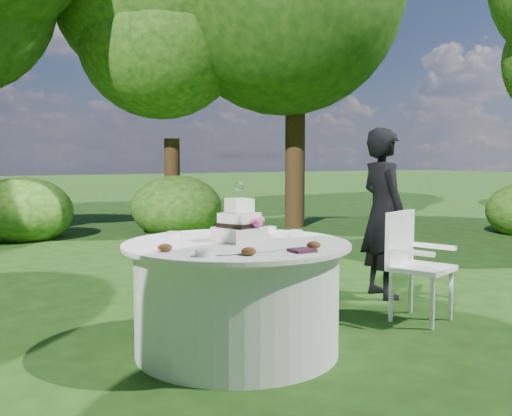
# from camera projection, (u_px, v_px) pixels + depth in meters

# --- Properties ---
(ground) EXTENTS (80.00, 80.00, 0.00)m
(ground) POSITION_uv_depth(u_px,v_px,m) (237.00, 352.00, 4.17)
(ground) COLOR #1B340E
(ground) RESTS_ON ground
(napkins) EXTENTS (0.14, 0.14, 0.02)m
(napkins) POSITION_uv_depth(u_px,v_px,m) (302.00, 250.00, 3.69)
(napkins) COLOR #451D34
(napkins) RESTS_ON table
(feather_plume) EXTENTS (0.48, 0.07, 0.01)m
(feather_plume) POSITION_uv_depth(u_px,v_px,m) (251.00, 252.00, 3.65)
(feather_plume) COLOR white
(feather_plume) RESTS_ON table
(guest) EXTENTS (0.47, 0.64, 1.63)m
(guest) POSITION_uv_depth(u_px,v_px,m) (383.00, 213.00, 5.75)
(guest) COLOR black
(guest) RESTS_ON ground
(table) EXTENTS (1.56, 1.56, 0.77)m
(table) POSITION_uv_depth(u_px,v_px,m) (237.00, 297.00, 4.14)
(table) COLOR silver
(table) RESTS_ON ground
(cake) EXTENTS (0.34, 0.34, 0.42)m
(cake) POSITION_uv_depth(u_px,v_px,m) (240.00, 225.00, 4.15)
(cake) COLOR silver
(cake) RESTS_ON table
(chair) EXTENTS (0.57, 0.57, 0.90)m
(chair) POSITION_uv_depth(u_px,v_px,m) (413.00, 258.00, 4.96)
(chair) COLOR white
(chair) RESTS_ON ground
(votives) EXTENTS (1.07, 0.98, 0.04)m
(votives) POSITION_uv_depth(u_px,v_px,m) (238.00, 236.00, 4.26)
(votives) COLOR silver
(votives) RESTS_ON table
(petal_cups) EXTENTS (0.98, 1.09, 0.05)m
(petal_cups) POSITION_uv_depth(u_px,v_px,m) (244.00, 242.00, 3.93)
(petal_cups) COLOR #562D16
(petal_cups) RESTS_ON table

